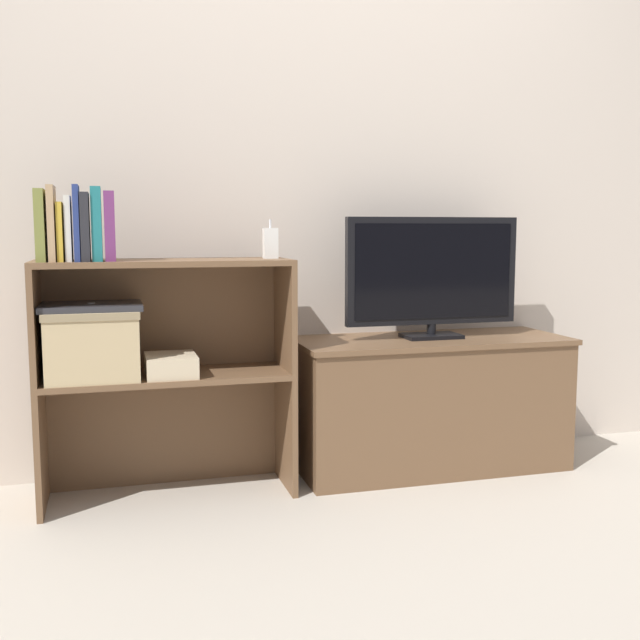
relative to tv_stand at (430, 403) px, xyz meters
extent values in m
plane|color=#BCB2A3|center=(-0.46, -0.20, -0.26)|extent=(16.00, 16.00, 0.00)
cube|color=beige|center=(-0.46, 0.24, 0.94)|extent=(10.00, 0.05, 2.40)
cube|color=brown|center=(0.00, 0.00, -0.01)|extent=(1.04, 0.41, 0.50)
cube|color=brown|center=(0.00, 0.00, 0.25)|extent=(1.06, 0.43, 0.02)
cube|color=black|center=(0.00, 0.00, 0.26)|extent=(0.22, 0.14, 0.01)
cylinder|color=black|center=(0.00, 0.00, 0.29)|extent=(0.04, 0.04, 0.04)
cube|color=black|center=(0.00, 0.00, 0.52)|extent=(0.70, 0.03, 0.41)
cube|color=black|center=(0.00, -0.02, 0.52)|extent=(0.64, 0.00, 0.36)
cube|color=brown|center=(-1.44, -0.05, -0.04)|extent=(0.02, 0.31, 0.44)
cube|color=brown|center=(-0.60, -0.05, -0.04)|extent=(0.02, 0.31, 0.44)
cube|color=brown|center=(-1.02, 0.10, -0.04)|extent=(0.82, 0.02, 0.44)
cube|color=brown|center=(-1.02, -0.05, 0.17)|extent=(0.82, 0.31, 0.02)
cube|color=brown|center=(-1.44, -0.05, 0.38)|extent=(0.02, 0.31, 0.39)
cube|color=brown|center=(-0.60, -0.05, 0.38)|extent=(0.02, 0.31, 0.39)
cube|color=brown|center=(-1.02, 0.10, 0.38)|extent=(0.82, 0.02, 0.39)
cube|color=brown|center=(-1.02, -0.05, 0.56)|extent=(0.82, 0.31, 0.02)
cube|color=olive|center=(-1.40, -0.10, 0.69)|extent=(0.03, 0.15, 0.23)
cube|color=tan|center=(-1.37, -0.10, 0.69)|extent=(0.02, 0.15, 0.24)
cube|color=gold|center=(-1.35, -0.10, 0.67)|extent=(0.02, 0.14, 0.19)
cube|color=silver|center=(-1.32, -0.10, 0.68)|extent=(0.02, 0.12, 0.21)
cube|color=navy|center=(-1.29, -0.10, 0.70)|extent=(0.02, 0.15, 0.24)
cube|color=#232328|center=(-1.27, -0.10, 0.68)|extent=(0.03, 0.16, 0.22)
cube|color=#1E7075|center=(-1.23, -0.10, 0.69)|extent=(0.03, 0.14, 0.24)
cube|color=#6B2D66|center=(-1.19, -0.10, 0.69)|extent=(0.03, 0.13, 0.23)
cube|color=white|center=(-0.65, -0.05, 0.63)|extent=(0.05, 0.04, 0.11)
cylinder|color=silver|center=(-0.65, -0.05, 0.70)|extent=(0.01, 0.01, 0.03)
cube|color=tan|center=(-1.26, -0.06, 0.30)|extent=(0.30, 0.27, 0.23)
cube|color=#917E5B|center=(-1.26, -0.06, 0.40)|extent=(0.31, 0.28, 0.02)
cube|color=#2D2D33|center=(-1.26, -0.06, 0.42)|extent=(0.33, 0.25, 0.02)
cylinder|color=#99999E|center=(-1.26, -0.06, 0.43)|extent=(0.02, 0.02, 0.00)
cube|color=beige|center=(-1.01, -0.09, 0.22)|extent=(0.17, 0.20, 0.07)
camera|label=1|loc=(-1.20, -2.65, 0.68)|focal=42.00mm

